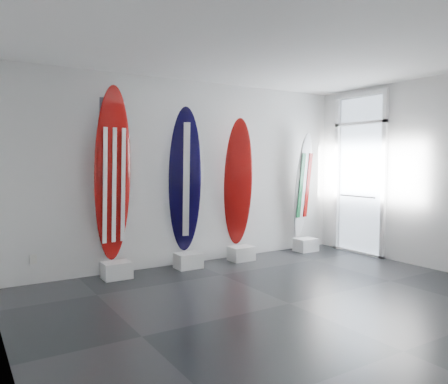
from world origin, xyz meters
TOP-DOWN VIEW (x-y plane):
  - floor at (0.00, 0.00)m, footprint 6.00×6.00m
  - ceiling at (0.00, 0.00)m, footprint 6.00×6.00m
  - wall_back at (0.00, 2.50)m, footprint 6.00×0.00m
  - wall_left at (-3.00, 0.00)m, footprint 0.00×5.00m
  - wall_right at (3.00, 0.00)m, footprint 0.00×5.00m
  - display_block_usa at (-1.39, 2.18)m, footprint 0.40×0.30m
  - surfboard_usa at (-1.39, 2.28)m, footprint 0.60×0.33m
  - display_block_navy at (-0.23, 2.18)m, footprint 0.40×0.30m
  - surfboard_navy at (-0.23, 2.28)m, footprint 0.59×0.47m
  - display_block_swiss at (0.79, 2.18)m, footprint 0.40×0.30m
  - surfboard_swiss at (0.79, 2.28)m, footprint 0.59×0.52m
  - display_block_italy at (2.26, 2.18)m, footprint 0.40×0.30m
  - surfboard_italy at (2.26, 2.28)m, footprint 0.50×0.38m
  - wall_outlet at (-2.45, 2.48)m, footprint 0.09×0.02m
  - glass_door at (2.97, 1.55)m, footprint 0.12×1.16m
  - balcony at (4.30, 1.55)m, footprint 2.80×2.20m

SIDE VIEW (x-z plane):
  - floor at x=0.00m, z-range 0.00..0.00m
  - display_block_usa at x=-1.39m, z-range 0.00..0.24m
  - display_block_navy at x=-0.23m, z-range 0.00..0.24m
  - display_block_swiss at x=0.79m, z-range 0.00..0.24m
  - display_block_italy at x=2.26m, z-range 0.00..0.24m
  - wall_outlet at x=-2.45m, z-range 0.28..0.41m
  - balcony at x=4.30m, z-range -0.10..1.10m
  - surfboard_italy at x=2.26m, z-range 0.24..2.23m
  - surfboard_swiss at x=0.79m, z-range 0.23..2.41m
  - surfboard_navy at x=-0.23m, z-range 0.24..2.54m
  - glass_door at x=2.97m, z-range 0.00..2.85m
  - wall_back at x=0.00m, z-range -1.50..4.50m
  - wall_left at x=-3.00m, z-range -1.00..4.00m
  - wall_right at x=3.00m, z-range -1.00..4.00m
  - surfboard_usa at x=-1.39m, z-range 0.24..2.77m
  - ceiling at x=0.00m, z-range 3.00..3.00m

